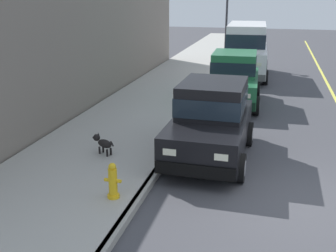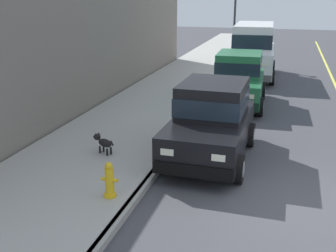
{
  "view_description": "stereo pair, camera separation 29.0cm",
  "coord_description": "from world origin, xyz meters",
  "px_view_note": "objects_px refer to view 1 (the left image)",
  "views": [
    {
      "loc": [
        -0.84,
        -7.5,
        3.96
      ],
      "look_at": [
        -3.19,
        1.6,
        0.85
      ],
      "focal_mm": 43.71,
      "sensor_mm": 36.0,
      "label": 1
    },
    {
      "loc": [
        -0.56,
        -7.42,
        3.96
      ],
      "look_at": [
        -3.19,
        1.6,
        0.85
      ],
      "focal_mm": 43.71,
      "sensor_mm": 36.0,
      "label": 2
    }
  ],
  "objects_px": {
    "dog_black": "(103,143)",
    "street_lamp": "(227,11)",
    "car_green_hatchback": "(233,78)",
    "car_white_van": "(246,48)",
    "car_black_hatchback": "(211,119)",
    "fire_hydrant": "(113,182)"
  },
  "relations": [
    {
      "from": "dog_black",
      "to": "street_lamp",
      "type": "relative_size",
      "value": 0.16
    },
    {
      "from": "car_green_hatchback",
      "to": "car_white_van",
      "type": "xyz_separation_m",
      "value": [
        0.06,
        5.15,
        0.42
      ]
    },
    {
      "from": "car_black_hatchback",
      "to": "car_green_hatchback",
      "type": "xyz_separation_m",
      "value": [
        0.02,
        5.18,
        0.0
      ]
    },
    {
      "from": "car_green_hatchback",
      "to": "car_white_van",
      "type": "relative_size",
      "value": 0.78
    },
    {
      "from": "car_black_hatchback",
      "to": "car_white_van",
      "type": "height_order",
      "value": "car_white_van"
    },
    {
      "from": "street_lamp",
      "to": "dog_black",
      "type": "bearing_deg",
      "value": -94.53
    },
    {
      "from": "car_white_van",
      "to": "dog_black",
      "type": "bearing_deg",
      "value": -103.11
    },
    {
      "from": "dog_black",
      "to": "fire_hydrant",
      "type": "height_order",
      "value": "fire_hydrant"
    },
    {
      "from": "car_black_hatchback",
      "to": "car_green_hatchback",
      "type": "bearing_deg",
      "value": 89.79
    },
    {
      "from": "car_black_hatchback",
      "to": "fire_hydrant",
      "type": "bearing_deg",
      "value": -116.68
    },
    {
      "from": "street_lamp",
      "to": "car_black_hatchback",
      "type": "bearing_deg",
      "value": -84.54
    },
    {
      "from": "car_white_van",
      "to": "dog_black",
      "type": "relative_size",
      "value": 7.04
    },
    {
      "from": "car_black_hatchback",
      "to": "street_lamp",
      "type": "height_order",
      "value": "street_lamp"
    },
    {
      "from": "car_black_hatchback",
      "to": "street_lamp",
      "type": "distance_m",
      "value": 14.27
    },
    {
      "from": "fire_hydrant",
      "to": "car_black_hatchback",
      "type": "bearing_deg",
      "value": 63.32
    },
    {
      "from": "car_black_hatchback",
      "to": "car_white_van",
      "type": "relative_size",
      "value": 0.77
    },
    {
      "from": "car_green_hatchback",
      "to": "car_black_hatchback",
      "type": "bearing_deg",
      "value": -90.21
    },
    {
      "from": "car_white_van",
      "to": "fire_hydrant",
      "type": "xyz_separation_m",
      "value": [
        -1.52,
        -13.21,
        -0.92
      ]
    },
    {
      "from": "car_black_hatchback",
      "to": "dog_black",
      "type": "xyz_separation_m",
      "value": [
        -2.53,
        -0.83,
        -0.55
      ]
    },
    {
      "from": "dog_black",
      "to": "fire_hydrant",
      "type": "bearing_deg",
      "value": -62.16
    },
    {
      "from": "car_green_hatchback",
      "to": "dog_black",
      "type": "distance_m",
      "value": 6.55
    },
    {
      "from": "car_white_van",
      "to": "street_lamp",
      "type": "bearing_deg",
      "value": 110.79
    }
  ]
}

